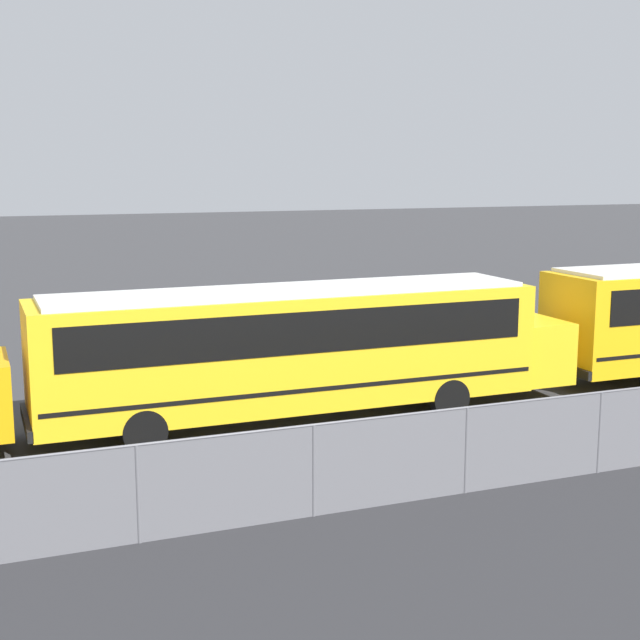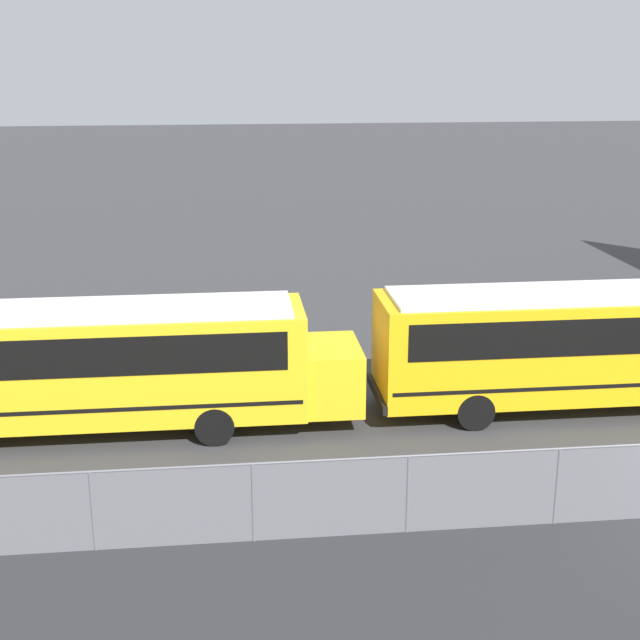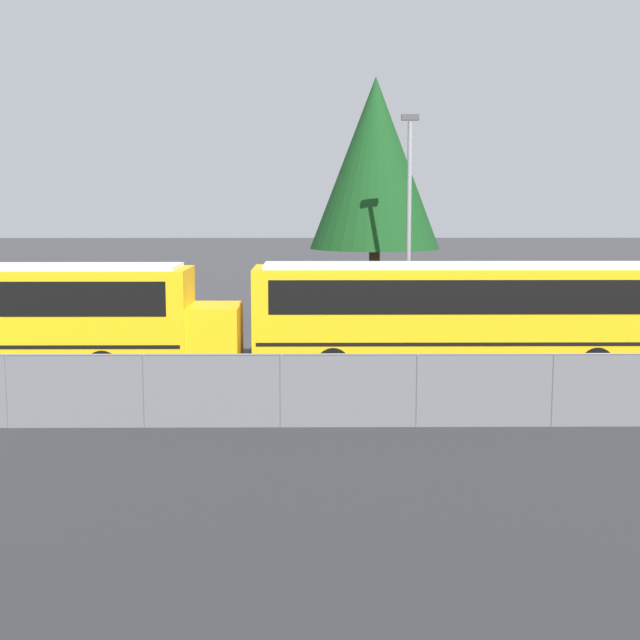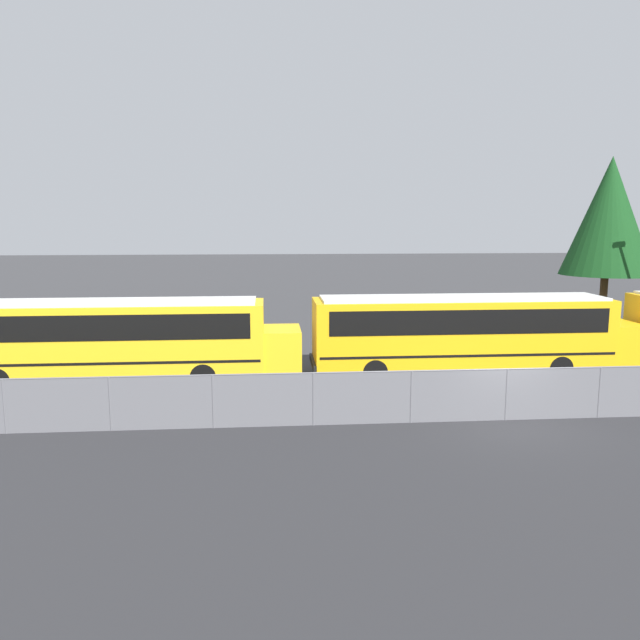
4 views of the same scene
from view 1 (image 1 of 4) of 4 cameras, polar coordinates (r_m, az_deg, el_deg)
school_bus_2 at (r=21.05m, az=-1.15°, el=-1.44°), size 13.42×2.50×3.21m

